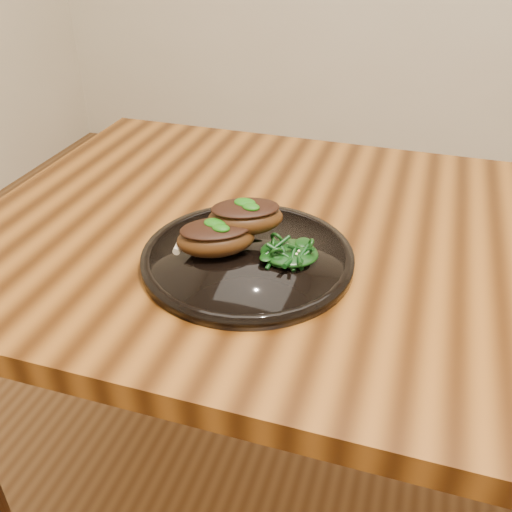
{
  "coord_description": "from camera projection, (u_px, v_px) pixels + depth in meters",
  "views": [
    {
      "loc": [
        -0.08,
        -0.79,
        1.22
      ],
      "look_at": [
        -0.28,
        -0.14,
        0.78
      ],
      "focal_mm": 40.0,
      "sensor_mm": 36.0,
      "label": 1
    }
  ],
  "objects": [
    {
      "name": "desk",
      "position": [
        450.0,
        298.0,
        0.92
      ],
      "size": [
        1.6,
        0.8,
        0.75
      ],
      "color": "#331806",
      "rests_on": "ground"
    },
    {
      "name": "greens_heap",
      "position": [
        289.0,
        250.0,
        0.83
      ],
      "size": [
        0.09,
        0.08,
        0.03
      ],
      "color": "black",
      "rests_on": "plate"
    },
    {
      "name": "lamb_chop_front",
      "position": [
        215.0,
        237.0,
        0.83
      ],
      "size": [
        0.14,
        0.12,
        0.05
      ],
      "color": "#40220C",
      "rests_on": "plate"
    },
    {
      "name": "plate",
      "position": [
        248.0,
        257.0,
        0.85
      ],
      "size": [
        0.32,
        0.32,
        0.02
      ],
      "color": "black",
      "rests_on": "desk"
    },
    {
      "name": "herb_smear",
      "position": [
        237.0,
        226.0,
        0.91
      ],
      "size": [
        0.09,
        0.06,
        0.01
      ],
      "primitive_type": "ellipsoid",
      "color": "#0B4006",
      "rests_on": "plate"
    },
    {
      "name": "lamb_chop_back",
      "position": [
        245.0,
        216.0,
        0.85
      ],
      "size": [
        0.13,
        0.11,
        0.05
      ],
      "color": "#40220C",
      "rests_on": "plate"
    }
  ]
}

